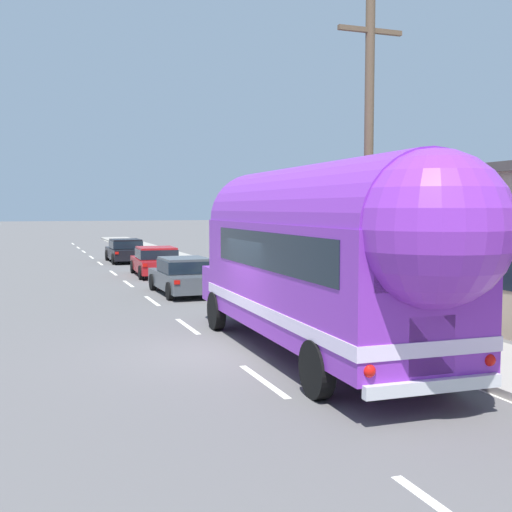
% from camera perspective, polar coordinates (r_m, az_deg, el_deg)
% --- Properties ---
extents(ground_plane, '(300.00, 300.00, 0.00)m').
position_cam_1_polar(ground_plane, '(14.42, -2.85, -8.58)').
color(ground_plane, '#565454').
extents(lane_markings, '(3.55, 80.00, 0.01)m').
position_cam_1_polar(lane_markings, '(27.66, -6.16, -2.39)').
color(lane_markings, silver).
rests_on(lane_markings, ground).
extents(sidewalk_slab, '(2.71, 90.00, 0.15)m').
position_cam_1_polar(sidewalk_slab, '(25.27, 0.83, -2.84)').
color(sidewalk_slab, gray).
rests_on(sidewalk_slab, ground).
extents(utility_pole, '(1.80, 0.24, 8.50)m').
position_cam_1_polar(utility_pole, '(16.92, 9.97, 8.34)').
color(utility_pole, brown).
rests_on(utility_pole, ground).
extents(painted_bus, '(2.78, 11.04, 4.12)m').
position_cam_1_polar(painted_bus, '(13.27, 6.06, 0.35)').
color(painted_bus, purple).
rests_on(painted_bus, ground).
extents(car_lead, '(1.98, 4.37, 1.37)m').
position_cam_1_polar(car_lead, '(24.08, -6.41, -1.65)').
color(car_lead, '#474C51').
rests_on(car_lead, ground).
extents(car_second, '(2.14, 4.52, 1.37)m').
position_cam_1_polar(car_second, '(30.73, -8.87, -0.38)').
color(car_second, '#A5191E').
rests_on(car_second, ground).
extents(car_third, '(1.98, 4.44, 1.37)m').
position_cam_1_polar(car_third, '(38.79, -11.52, 0.55)').
color(car_third, black).
rests_on(car_third, ground).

